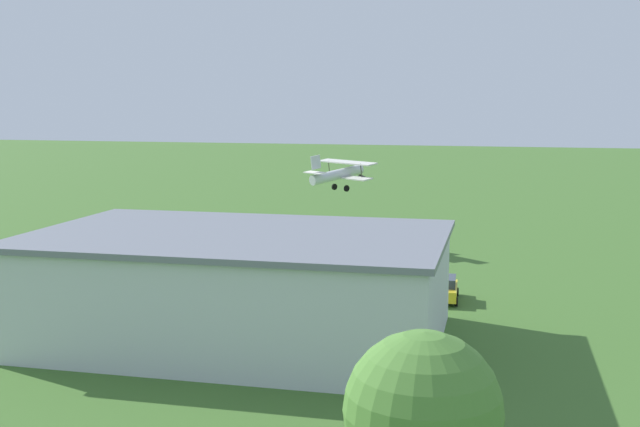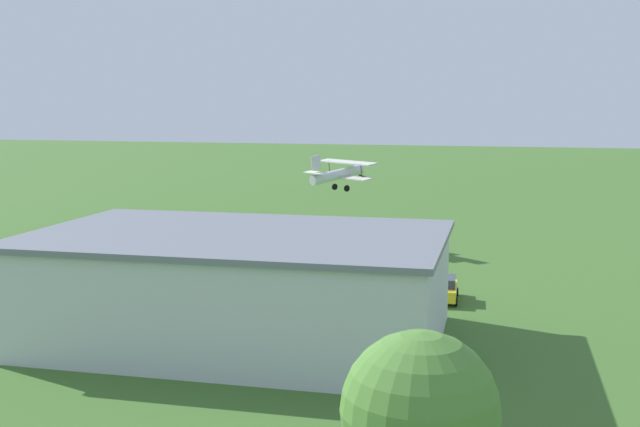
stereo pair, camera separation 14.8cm
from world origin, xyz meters
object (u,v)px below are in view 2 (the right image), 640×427
Objects in this scene: car_yellow at (444,288)px; person_beside_truck at (386,278)px; person_near_hangar_door at (209,260)px; tree_by_windsock at (420,411)px; person_crossing_taxiway at (278,264)px; biplane at (339,173)px; car_black at (103,266)px; car_orange at (51,260)px; car_silver at (179,273)px; hangar at (239,286)px.

car_yellow is 2.85× the size of person_beside_truck.
person_near_hangar_door is 0.24× the size of tree_by_windsock.
car_yellow is 21.63m from person_near_hangar_door.
biplane is at bearing -97.94° from person_crossing_taxiway.
biplane is 25.15m from car_black.
person_crossing_taxiway is at bearing -170.02° from car_orange.
car_black is (28.34, -0.52, -0.02)m from car_yellow.
car_yellow is (-12.70, 19.10, -6.52)m from biplane.
car_black is 6.11m from car_orange.
person_crossing_taxiway reaches higher than car_silver.
biplane reaches higher than tree_by_windsock.
biplane is 1.04× the size of tree_by_windsock.
car_yellow is at bearing 159.74° from person_crossing_taxiway.
biplane is 1.63× the size of car_yellow.
person_crossing_taxiway is at bearing -160.45° from car_black.
person_crossing_taxiway is (9.75, -2.48, 0.06)m from person_beside_truck.
car_yellow is at bearing 123.62° from biplane.
tree_by_windsock reaches higher than car_silver.
car_yellow is 1.01× the size of car_orange.
person_crossing_taxiway is at bearing -140.87° from car_silver.
person_beside_truck is 36.14m from tree_by_windsock.
car_orange is 13.81m from person_near_hangar_door.
person_beside_truck reaches higher than car_orange.
person_crossing_taxiway is at bearing -65.20° from tree_by_windsock.
car_black is 23.60m from person_beside_truck.
car_yellow reaches higher than person_crossing_taxiway.
hangar reaches higher than person_crossing_taxiway.
car_black is at bearing -37.38° from hangar.
car_black is at bearing 49.91° from biplane.
hangar is at bearing 147.82° from car_orange.
person_near_hangar_door is at bearing -8.91° from person_beside_truck.
car_silver is 1.04× the size of car_orange.
car_yellow reaches higher than person_beside_truck.
car_black is (15.64, 18.58, -6.54)m from biplane.
hangar is 15.00× the size of person_near_hangar_door.
person_crossing_taxiway is (-19.67, -3.46, 0.02)m from car_orange.
tree_by_windsock is at bearing 125.29° from hangar.
car_yellow is 1.08× the size of car_black.
person_near_hangar_door is at bearing -14.56° from car_yellow.
biplane is 19.16m from person_beside_truck.
hangar is at bearing 142.62° from car_black.
hangar is at bearing 68.33° from person_beside_truck.
hangar is 6.08× the size of car_black.
biplane is 28.36m from car_orange.
car_yellow is 2.66× the size of person_near_hangar_door.
person_near_hangar_door is at bearing -165.30° from car_orange.
hangar is 3.45× the size of biplane.
biplane is 21.89m from car_silver.
person_near_hangar_door is (8.23, 13.66, -6.58)m from biplane.
car_yellow reaches higher than car_orange.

